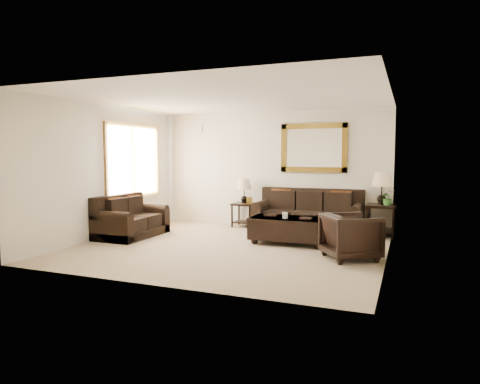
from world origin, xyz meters
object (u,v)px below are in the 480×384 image
at_px(end_table_left, 244,196).
at_px(coffee_table, 289,227).
at_px(armchair, 351,234).
at_px(end_table_right, 382,194).
at_px(sofa, 309,217).
at_px(loveseat, 130,221).

bearing_deg(end_table_left, coffee_table, -44.80).
bearing_deg(coffee_table, armchair, -33.83).
relative_size(end_table_left, end_table_right, 0.85).
height_order(end_table_left, end_table_right, end_table_right).
height_order(sofa, armchair, sofa).
distance_m(loveseat, armchair, 4.54).
bearing_deg(sofa, end_table_right, 4.14).
xyz_separation_m(sofa, armchair, (1.17, -2.15, 0.07)).
xyz_separation_m(coffee_table, armchair, (1.25, -0.82, 0.10)).
xyz_separation_m(loveseat, armchair, (4.53, -0.30, 0.09)).
xyz_separation_m(end_table_left, end_table_right, (3.08, -0.05, 0.14)).
height_order(loveseat, coffee_table, loveseat).
bearing_deg(armchair, loveseat, 53.10).
relative_size(loveseat, coffee_table, 1.04).
relative_size(end_table_right, coffee_table, 0.91).
height_order(sofa, loveseat, sofa).
relative_size(loveseat, end_table_left, 1.35).
bearing_deg(loveseat, end_table_left, -41.66).
bearing_deg(coffee_table, sofa, 86.00).
bearing_deg(end_table_left, sofa, -5.63).
distance_m(end_table_left, coffee_table, 2.15).
height_order(loveseat, armchair, loveseat).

